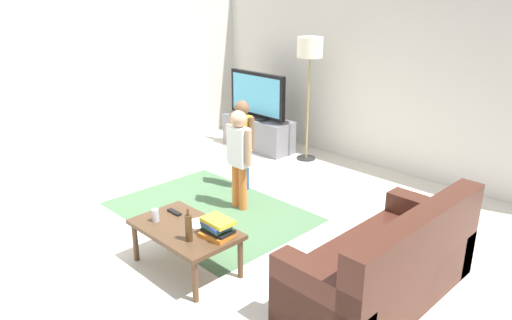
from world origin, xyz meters
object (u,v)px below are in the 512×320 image
object	(u,v)px
tv	(257,96)
child_center	(239,151)
tv_stand	(258,133)
tv_remote	(174,212)
couch	(390,269)
child_near_tv	(242,136)
bottle	(189,228)
soda_can	(155,215)
floor_lamp	(310,54)
plate	(199,224)
book_stack	(217,228)
coffee_table	(185,232)

from	to	relation	value
tv	child_center	size ratio (longest dim) A/B	0.95
tv_stand	tv_remote	world-z (taller)	tv_stand
couch	tv	bearing A→B (deg)	150.33
couch	child_near_tv	bearing A→B (deg)	163.16
bottle	soda_can	world-z (taller)	bottle
child_near_tv	floor_lamp	bearing A→B (deg)	95.45
tv	plate	size ratio (longest dim) A/B	5.00
tv	bottle	distance (m)	3.79
tv	plate	xyz separation A→B (m)	(2.08, -2.80, -0.42)
book_stack	soda_can	bearing A→B (deg)	-160.15
tv_stand	child_center	distance (m)	2.27
tv	plate	world-z (taller)	tv
tv	bottle	size ratio (longest dim) A/B	3.76
tv_stand	tv	bearing A→B (deg)	-90.00
child_near_tv	plate	bearing A→B (deg)	-55.00
floor_lamp	child_near_tv	xyz separation A→B (m)	(0.14, -1.43, -0.86)
book_stack	tv_remote	world-z (taller)	book_stack
child_center	book_stack	world-z (taller)	child_center
couch	child_near_tv	distance (m)	2.71
bottle	couch	bearing A→B (deg)	37.33
child_center	book_stack	xyz separation A→B (m)	(0.94, -1.12, -0.20)
child_center	plate	xyz separation A→B (m)	(0.66, -1.10, -0.27)
book_stack	plate	bearing A→B (deg)	175.56
tv_stand	coffee_table	bearing A→B (deg)	-55.34
bottle	book_stack	bearing A→B (deg)	64.24
floor_lamp	book_stack	size ratio (longest dim) A/B	6.22
floor_lamp	book_stack	world-z (taller)	floor_lamp
tv	child_center	bearing A→B (deg)	-50.11
tv_remote	coffee_table	bearing A→B (deg)	-18.63
tv_remote	floor_lamp	bearing A→B (deg)	105.94
tv_stand	bottle	distance (m)	3.81
book_stack	bottle	distance (m)	0.25
coffee_table	bottle	distance (m)	0.30
child_center	book_stack	bearing A→B (deg)	-50.09
coffee_table	bottle	world-z (taller)	bottle
couch	soda_can	world-z (taller)	couch
bottle	plate	bearing A→B (deg)	125.27
couch	tv_remote	xyz separation A→B (m)	(-1.84, -0.78, 0.14)
plate	tv_stand	bearing A→B (deg)	126.45
tv	book_stack	bearing A→B (deg)	-50.10
tv_stand	tv_remote	bearing A→B (deg)	-58.61
couch	floor_lamp	world-z (taller)	floor_lamp
book_stack	soda_can	distance (m)	0.64
floor_lamp	bottle	bearing A→B (deg)	-66.67
floor_lamp	child_center	bearing A→B (deg)	-73.55
bottle	soda_can	distance (m)	0.50
tv_remote	soda_can	bearing A→B (deg)	-85.00
child_near_tv	plate	size ratio (longest dim) A/B	5.17
floor_lamp	bottle	xyz separation A→B (m)	(1.39, -3.21, -1.00)
child_center	coffee_table	distance (m)	1.41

